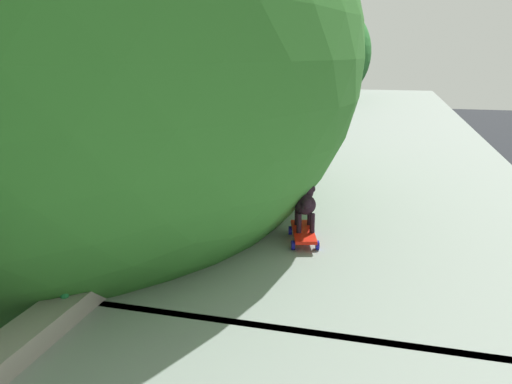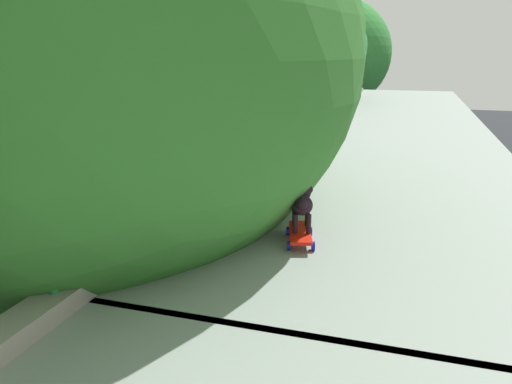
{
  "view_description": "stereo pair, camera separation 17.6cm",
  "coord_description": "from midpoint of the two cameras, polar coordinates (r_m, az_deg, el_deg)",
  "views": [
    {
      "loc": [
        1.3,
        -1.69,
        6.4
      ],
      "look_at": [
        0.31,
        2.13,
        5.28
      ],
      "focal_mm": 34.84,
      "sensor_mm": 36.0,
      "label": 1
    },
    {
      "loc": [
        1.47,
        -1.64,
        6.4
      ],
      "look_at": [
        0.31,
        2.13,
        5.28
      ],
      "focal_mm": 34.84,
      "sensor_mm": 36.0,
      "label": 2
    }
  ],
  "objects": [
    {
      "name": "city_bus",
      "position": [
        24.63,
        -9.84,
        5.14
      ],
      "size": [
        2.56,
        11.31,
        3.41
      ],
      "color": "beige",
      "rests_on": "ground"
    },
    {
      "name": "roadside_tree_far",
      "position": [
        14.75,
        2.23,
        15.77
      ],
      "size": [
        4.02,
        4.02,
        7.97
      ],
      "color": "brown",
      "rests_on": "ground"
    },
    {
      "name": "roadside_tree_mid",
      "position": [
        4.98,
        -25.37,
        13.54
      ],
      "size": [
        5.78,
        5.78,
        8.51
      ],
      "color": "#4A3730",
      "rests_on": "ground"
    },
    {
      "name": "car_grey_fifth",
      "position": [
        13.77,
        -16.27,
        -9.61
      ],
      "size": [
        1.81,
        3.87,
        1.4
      ],
      "color": "slate",
      "rests_on": "ground"
    },
    {
      "name": "toy_skateboard",
      "position": [
        3.62,
        4.07,
        -4.71
      ],
      "size": [
        0.28,
        0.48,
        0.09
      ],
      "color": "red",
      "rests_on": "overpass_deck"
    },
    {
      "name": "roadside_tree_farthest",
      "position": [
        24.2,
        6.5,
        15.45
      ],
      "size": [
        5.22,
        5.22,
        8.84
      ],
      "color": "#4F392E",
      "rests_on": "ground"
    },
    {
      "name": "small_dog",
      "position": [
        3.62,
        4.21,
        -0.98
      ],
      "size": [
        0.21,
        0.34,
        0.33
      ],
      "color": "black",
      "rests_on": "toy_skateboard"
    },
    {
      "name": "green_railing",
      "position": [
        2.56,
        -27.55,
        -10.47
      ],
      "size": [
        0.2,
        32.53,
        1.24
      ],
      "color": "gray",
      "rests_on": "overpass_deck"
    }
  ]
}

